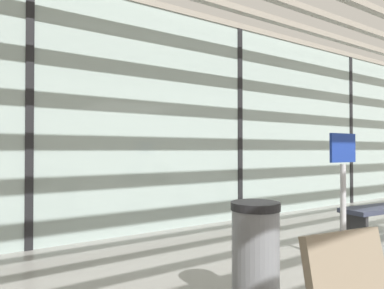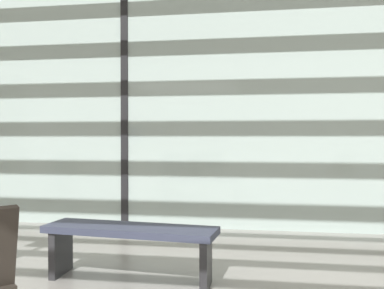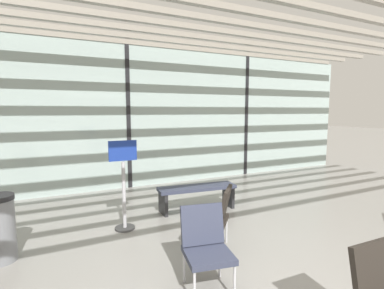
{
  "view_description": "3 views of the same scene",
  "coord_description": "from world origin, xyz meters",
  "px_view_note": "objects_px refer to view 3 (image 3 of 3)",
  "views": [
    {
      "loc": [
        -4.19,
        0.42,
        1.26
      ],
      "look_at": [
        0.25,
        7.11,
        1.38
      ],
      "focal_mm": 32.31,
      "sensor_mm": 36.0,
      "label": 1
    },
    {
      "loc": [
        1.87,
        -0.55,
        1.23
      ],
      "look_at": [
        1.0,
        4.83,
        1.14
      ],
      "focal_mm": 39.95,
      "sensor_mm": 36.0,
      "label": 2
    },
    {
      "loc": [
        -1.65,
        -1.81,
        1.91
      ],
      "look_at": [
        0.05,
        1.71,
        1.44
      ],
      "focal_mm": 26.85,
      "sensor_mm": 36.0,
      "label": 3
    }
  ],
  "objects_px": {
    "lounge_chair_3": "(206,243)",
    "info_sign": "(124,188)",
    "lounge_chair_0": "(216,214)",
    "waiting_bench": "(197,192)",
    "parked_airplane": "(97,110)"
  },
  "relations": [
    {
      "from": "info_sign",
      "to": "parked_airplane",
      "type": "bearing_deg",
      "value": 85.42
    },
    {
      "from": "lounge_chair_3",
      "to": "parked_airplane",
      "type": "bearing_deg",
      "value": 99.67
    },
    {
      "from": "lounge_chair_0",
      "to": "waiting_bench",
      "type": "xyz_separation_m",
      "value": [
        0.46,
        1.49,
        -0.13
      ]
    },
    {
      "from": "parked_airplane",
      "to": "info_sign",
      "type": "xyz_separation_m",
      "value": [
        -0.58,
        -7.25,
        -1.26
      ]
    },
    {
      "from": "waiting_bench",
      "to": "info_sign",
      "type": "bearing_deg",
      "value": -162.88
    },
    {
      "from": "waiting_bench",
      "to": "lounge_chair_0",
      "type": "bearing_deg",
      "value": -101.34
    },
    {
      "from": "lounge_chair_3",
      "to": "info_sign",
      "type": "height_order",
      "value": "info_sign"
    },
    {
      "from": "lounge_chair_0",
      "to": "parked_airplane",
      "type": "bearing_deg",
      "value": -136.03
    },
    {
      "from": "info_sign",
      "to": "lounge_chair_0",
      "type": "bearing_deg",
      "value": -50.3
    },
    {
      "from": "lounge_chair_3",
      "to": "info_sign",
      "type": "relative_size",
      "value": 0.6
    },
    {
      "from": "waiting_bench",
      "to": "parked_airplane",
      "type": "bearing_deg",
      "value": 103.1
    },
    {
      "from": "lounge_chair_3",
      "to": "info_sign",
      "type": "xyz_separation_m",
      "value": [
        -0.45,
        1.9,
        0.18
      ]
    },
    {
      "from": "parked_airplane",
      "to": "lounge_chair_0",
      "type": "relative_size",
      "value": 14.64
    },
    {
      "from": "parked_airplane",
      "to": "lounge_chair_0",
      "type": "height_order",
      "value": "parked_airplane"
    },
    {
      "from": "parked_airplane",
      "to": "waiting_bench",
      "type": "relative_size",
      "value": 8.31
    }
  ]
}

